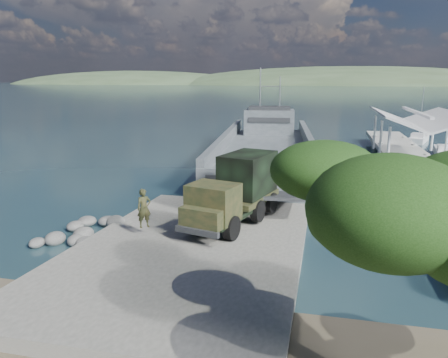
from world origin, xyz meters
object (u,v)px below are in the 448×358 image
Objects in this scene: landing_craft at (266,154)px; pier at (414,157)px; sailboat_near at (445,153)px; sailboat_far at (419,139)px; soldier at (144,216)px; military_truck at (237,190)px.

pier is at bearing -19.41° from landing_craft.
sailboat_near reaches higher than pier.
pier is 1.31× the size of landing_craft.
landing_craft reaches higher than sailboat_far.
soldier is 45.04m from sailboat_far.
sailboat_far is (19.90, 40.40, -1.07)m from soldier.
landing_craft is at bearing -147.96° from sailboat_near.
pier is 21.57m from sailboat_far.
sailboat_far is at bearing 40.90° from landing_craft.
sailboat_near is (4.91, 10.52, -1.20)m from pier.
landing_craft is at bearing 41.53° from soldier.
soldier is at bearing -126.48° from military_truck.
sailboat_near reaches higher than soldier.
landing_craft is at bearing 108.13° from military_truck.
sailboat_far is (15.98, 37.30, -1.83)m from military_truck.
sailboat_near is 10.58m from sailboat_far.
military_truck is at bearing -94.69° from sailboat_far.
sailboat_near is at bearing 17.25° from landing_craft.
landing_craft reaches higher than military_truck.
soldier is at bearing -115.49° from sailboat_near.
military_truck is (-11.62, -16.22, 0.60)m from pier.
landing_craft reaches higher than sailboat_near.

